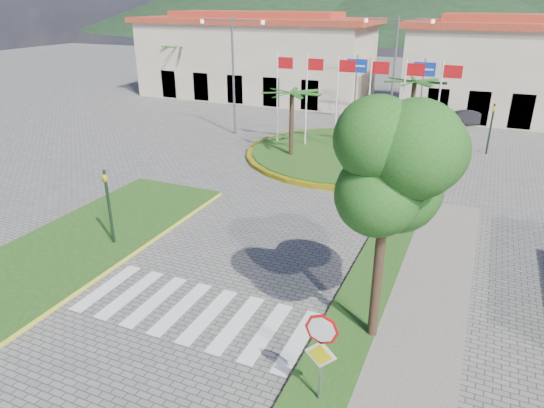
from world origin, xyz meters
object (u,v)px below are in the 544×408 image
at_px(roundabout_island, 347,153).
at_px(car_dark_b, 471,117).
at_px(stop_sign, 321,345).
at_px(deciduous_tree, 388,169).
at_px(car_dark_a, 332,99).
at_px(white_van, 298,98).

distance_m(roundabout_island, car_dark_b, 13.56).
distance_m(stop_sign, deciduous_tree, 4.59).
bearing_deg(stop_sign, car_dark_a, 106.79).
relative_size(deciduous_tree, car_dark_b, 1.83).
bearing_deg(white_van, car_dark_b, -102.12).
relative_size(stop_sign, white_van, 0.55).
height_order(deciduous_tree, white_van, deciduous_tree).
xyz_separation_m(roundabout_island, car_dark_b, (6.57, 11.86, 0.44)).
distance_m(stop_sign, car_dark_b, 31.96).
height_order(stop_sign, white_van, stop_sign).
height_order(roundabout_island, stop_sign, roundabout_island).
bearing_deg(car_dark_a, deciduous_tree, -152.63).
bearing_deg(white_van, deciduous_tree, -160.58).
relative_size(roundabout_island, white_van, 2.66).
distance_m(roundabout_island, white_van, 16.16).
relative_size(deciduous_tree, white_van, 1.42).
height_order(stop_sign, car_dark_b, stop_sign).
distance_m(stop_sign, white_van, 36.34).
xyz_separation_m(white_van, car_dark_a, (2.99, 0.87, -0.02)).
height_order(roundabout_island, car_dark_b, roundabout_island).
distance_m(roundabout_island, car_dark_a, 15.61).
xyz_separation_m(roundabout_island, deciduous_tree, (5.50, -17.00, 5.00)).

